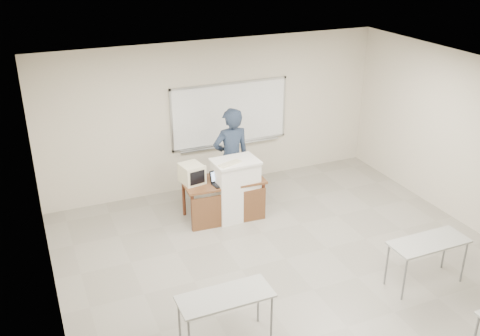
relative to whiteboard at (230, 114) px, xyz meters
name	(u,v)px	position (x,y,z in m)	size (l,w,h in m)	color
floor	(313,290)	(-0.30, -3.97, -1.49)	(7.00, 8.00, 0.01)	gray
whiteboard	(230,114)	(0.00, 0.00, 0.00)	(2.48, 0.10, 1.31)	white
student_desks	(373,307)	(-0.30, -5.32, -0.81)	(4.40, 2.20, 0.73)	#969791
instructor_desk	(225,192)	(-0.70, -1.48, -0.93)	(1.46, 0.73, 0.75)	brown
podium	(235,189)	(-0.50, -1.47, -0.91)	(0.81, 0.59, 1.14)	white
crt_monitor	(192,174)	(-1.25, -1.24, -0.56)	(0.38, 0.42, 0.36)	beige
laptop	(220,181)	(-0.80, -1.49, -0.68)	(0.31, 0.29, 0.23)	black
mouse	(255,178)	(-0.15, -1.57, -0.71)	(0.09, 0.06, 0.04)	#B0B3B8
keyboard	(230,164)	(-0.65, -1.59, -0.33)	(0.43, 0.14, 0.02)	beige
presenter	(231,158)	(-0.39, -1.01, -0.50)	(0.72, 0.47, 1.96)	black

